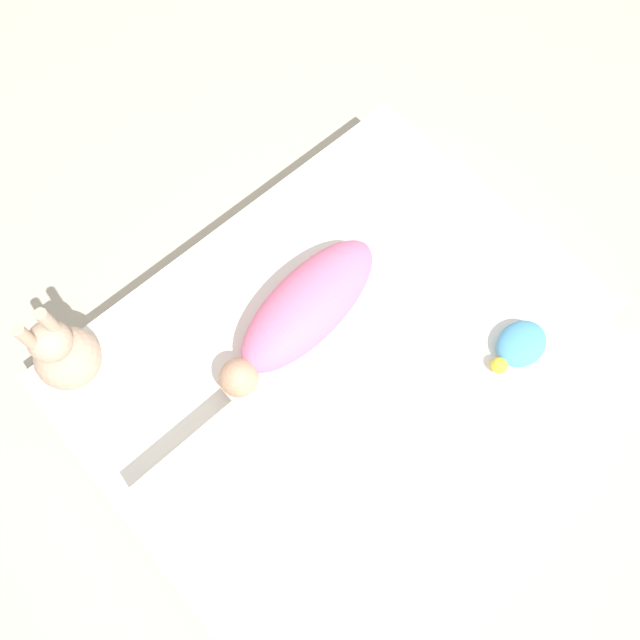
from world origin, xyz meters
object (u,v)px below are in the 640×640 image
swaddled_baby (304,309)px  bunny_plush (64,354)px  turtle_plush (520,345)px  pillow (230,506)px

swaddled_baby → bunny_plush: size_ratio=1.79×
swaddled_baby → bunny_plush: bunny_plush is taller
bunny_plush → turtle_plush: 1.25m
bunny_plush → pillow: bearing=97.5°
bunny_plush → turtle_plush: bunny_plush is taller
swaddled_baby → bunny_plush: bearing=-35.6°
pillow → swaddled_baby: bearing=-151.0°
swaddled_baby → pillow: swaddled_baby is taller
swaddled_baby → turtle_plush: 0.62m
turtle_plush → bunny_plush: bearing=-39.8°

